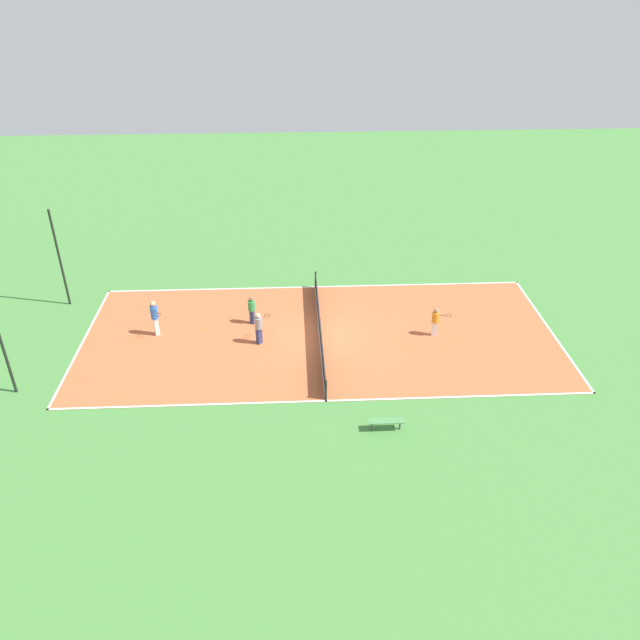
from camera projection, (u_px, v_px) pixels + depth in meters
ground_plane at (320, 336)px, 30.38m from camera, size 80.00×80.00×0.00m
court_surface at (320, 336)px, 30.38m from camera, size 10.39×22.92×0.02m
tennis_net at (320, 327)px, 30.12m from camera, size 10.19×0.10×0.98m
bench at (386, 422)px, 24.23m from camera, size 0.36×1.41×0.45m
player_far_green at (252, 309)px, 30.97m from camera, size 0.44×0.44×1.48m
player_center_orange at (436, 320)px, 29.98m from camera, size 0.45×0.97×1.48m
player_baseline_gray at (259, 326)px, 29.31m from camera, size 0.91×0.88×1.64m
player_near_blue at (155, 315)px, 29.90m from camera, size 0.98×0.73×1.85m
tennis_ball_left_sideline at (206, 329)px, 30.85m from camera, size 0.07×0.07×0.07m
tennis_ball_near_net at (443, 347)px, 29.39m from camera, size 0.07×0.07×0.07m
fence_post_back_left at (0, 339)px, 25.18m from camera, size 0.12×0.12×5.29m
fence_post_back_right at (60, 259)px, 31.80m from camera, size 0.12×0.12×5.29m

